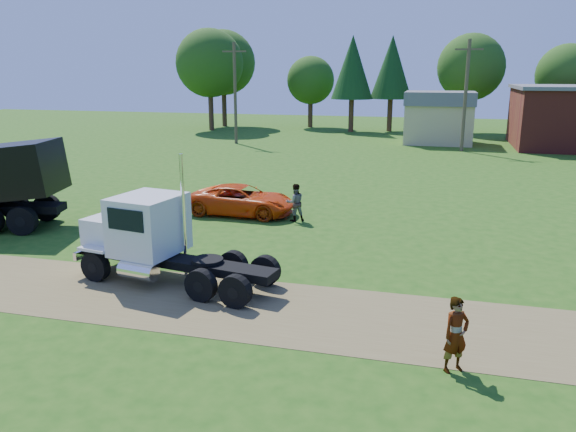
# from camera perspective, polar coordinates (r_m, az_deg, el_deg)

# --- Properties ---
(ground) EXTENTS (140.00, 140.00, 0.00)m
(ground) POSITION_cam_1_polar(r_m,az_deg,el_deg) (15.96, -0.96, -9.60)
(ground) COLOR #1E4D10
(ground) RESTS_ON ground
(dirt_track) EXTENTS (120.00, 4.20, 0.01)m
(dirt_track) POSITION_cam_1_polar(r_m,az_deg,el_deg) (15.96, -0.96, -9.58)
(dirt_track) COLOR brown
(dirt_track) RESTS_ON ground
(white_semi_tractor) EXTENTS (6.86, 3.21, 4.05)m
(white_semi_tractor) POSITION_cam_1_polar(r_m,az_deg,el_deg) (18.39, -13.76, -2.13)
(white_semi_tractor) COLOR black
(white_semi_tractor) RESTS_ON ground
(orange_pickup) EXTENTS (5.03, 2.41, 1.38)m
(orange_pickup) POSITION_cam_1_polar(r_m,az_deg,el_deg) (26.22, -4.69, 1.63)
(orange_pickup) COLOR #D5400A
(orange_pickup) RESTS_ON ground
(spectator_a) EXTENTS (0.76, 0.72, 1.75)m
(spectator_a) POSITION_cam_1_polar(r_m,az_deg,el_deg) (13.19, 16.69, -11.48)
(spectator_a) COLOR #999999
(spectator_a) RESTS_ON ground
(spectator_b) EXTENTS (1.03, 0.96, 1.69)m
(spectator_b) POSITION_cam_1_polar(r_m,az_deg,el_deg) (24.98, 0.73, 1.39)
(spectator_b) COLOR #999999
(spectator_b) RESTS_ON ground
(tan_shed) EXTENTS (6.20, 5.40, 4.70)m
(tan_shed) POSITION_cam_1_polar(r_m,az_deg,el_deg) (54.16, 15.07, 9.71)
(tan_shed) COLOR tan
(tan_shed) RESTS_ON ground
(utility_poles) EXTENTS (42.20, 0.28, 9.00)m
(utility_poles) POSITION_cam_1_polar(r_m,az_deg,el_deg) (49.08, 17.60, 11.76)
(utility_poles) COLOR #463E28
(utility_poles) RESTS_ON ground
(tree_row) EXTENTS (55.69, 13.62, 11.54)m
(tree_row) POSITION_cam_1_polar(r_m,az_deg,el_deg) (63.39, 13.83, 14.58)
(tree_row) COLOR #3A2617
(tree_row) RESTS_ON ground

